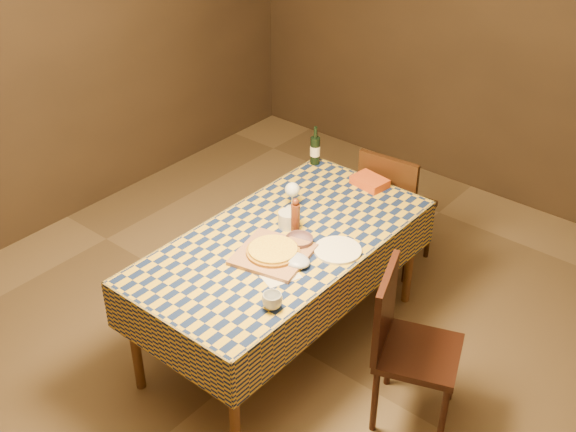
{
  "coord_description": "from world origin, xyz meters",
  "views": [
    {
      "loc": [
        2.2,
        -2.6,
        3.1
      ],
      "look_at": [
        0.0,
        0.05,
        0.9
      ],
      "focal_mm": 45.0,
      "sensor_mm": 36.0,
      "label": 1
    }
  ],
  "objects": [
    {
      "name": "deli_tub",
      "position": [
        -0.06,
        0.12,
        0.82
      ],
      "size": [
        0.14,
        0.14,
        0.1
      ],
      "primitive_type": "cylinder",
      "rotation": [
        0.0,
        0.0,
        -0.18
      ],
      "color": "silver",
      "rests_on": "dining_table"
    },
    {
      "name": "wine_glass",
      "position": [
        -0.17,
        0.29,
        0.9
      ],
      "size": [
        0.1,
        0.1,
        0.18
      ],
      "color": "white",
      "rests_on": "dining_table"
    },
    {
      "name": "flour_patch",
      "position": [
        0.17,
        -0.25,
        0.77
      ],
      "size": [
        0.31,
        0.27,
        0.0
      ],
      "primitive_type": "cube",
      "rotation": [
        0.0,
        0.0,
        -0.37
      ],
      "color": "silver",
      "rests_on": "dining_table"
    },
    {
      "name": "wine_bottle",
      "position": [
        -0.42,
        0.83,
        0.87
      ],
      "size": [
        0.09,
        0.09,
        0.27
      ],
      "color": "black",
      "rests_on": "dining_table"
    },
    {
      "name": "flour_bag",
      "position": [
        0.21,
        -0.14,
        0.8
      ],
      "size": [
        0.2,
        0.17,
        0.05
      ],
      "primitive_type": "ellipsoid",
      "rotation": [
        0.0,
        0.0,
        0.27
      ],
      "color": "#A2ACCF",
      "rests_on": "dining_table"
    },
    {
      "name": "room",
      "position": [
        0.0,
        0.0,
        1.35
      ],
      "size": [
        5.0,
        5.1,
        2.7
      ],
      "color": "brown",
      "rests_on": "ground"
    },
    {
      "name": "chair_far",
      "position": [
        0.07,
        1.08,
        0.52
      ],
      "size": [
        0.46,
        0.47,
        0.93
      ],
      "color": "black",
      "rests_on": "ground"
    },
    {
      "name": "bowl",
      "position": [
        0.11,
        0.01,
        0.79
      ],
      "size": [
        0.21,
        0.21,
        0.05
      ],
      "primitive_type": "imported",
      "rotation": [
        0.0,
        0.0,
        -0.4
      ],
      "color": "#5D424E",
      "rests_on": "dining_table"
    },
    {
      "name": "white_plate",
      "position": [
        0.32,
        0.1,
        0.78
      ],
      "size": [
        0.29,
        0.29,
        0.02
      ],
      "primitive_type": "cylinder",
      "rotation": [
        0.0,
        0.0,
        -0.08
      ],
      "color": "white",
      "rests_on": "dining_table"
    },
    {
      "name": "pizza",
      "position": [
        0.07,
        -0.16,
        0.81
      ],
      "size": [
        0.35,
        0.35,
        0.03
      ],
      "color": "#976519",
      "rests_on": "cutting_board"
    },
    {
      "name": "takeout_container",
      "position": [
        0.04,
        0.82,
        0.8
      ],
      "size": [
        0.24,
        0.18,
        0.05
      ],
      "primitive_type": "cube",
      "rotation": [
        0.0,
        0.0,
        -0.15
      ],
      "color": "#AF4217",
      "rests_on": "dining_table"
    },
    {
      "name": "dining_table",
      "position": [
        0.0,
        0.0,
        0.69
      ],
      "size": [
        0.94,
        1.84,
        0.77
      ],
      "color": "brown",
      "rests_on": "ground"
    },
    {
      "name": "pepper_mill",
      "position": [
        0.01,
        0.11,
        0.87
      ],
      "size": [
        0.06,
        0.06,
        0.22
      ],
      "color": "#4D2212",
      "rests_on": "dining_table"
    },
    {
      "name": "cutting_board",
      "position": [
        0.07,
        -0.16,
        0.78
      ],
      "size": [
        0.45,
        0.45,
        0.02
      ],
      "primitive_type": "cube",
      "rotation": [
        0.0,
        0.0,
        0.23
      ],
      "color": "#9A6848",
      "rests_on": "dining_table"
    },
    {
      "name": "chair_right",
      "position": [
        0.86,
        -0.03,
        0.52
      ],
      "size": [
        0.55,
        0.54,
        0.93
      ],
      "color": "black",
      "rests_on": "ground"
    },
    {
      "name": "tumbler",
      "position": [
        0.35,
        -0.5,
        0.81
      ],
      "size": [
        0.14,
        0.14,
        0.08
      ],
      "primitive_type": "imported",
      "rotation": [
        0.0,
        0.0,
        -0.41
      ],
      "color": "silver",
      "rests_on": "dining_table"
    }
  ]
}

